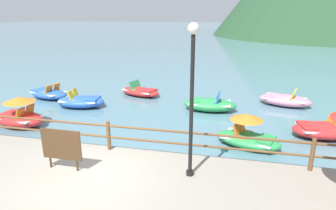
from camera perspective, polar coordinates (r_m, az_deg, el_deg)
name	(u,v)px	position (r m, az deg, el deg)	size (l,w,h in m)	color
ground_plane	(211,43)	(46.73, 8.25, 11.74)	(200.00, 200.00, 0.00)	slate
dock_railing	(108,132)	(9.44, -11.47, -5.21)	(23.92, 0.12, 0.95)	brown
lamp_post	(192,89)	(7.23, 4.66, 3.20)	(0.28, 0.28, 3.97)	black
sign_board	(61,145)	(8.57, -19.96, -7.34)	(1.18, 0.07, 1.19)	silver
pedal_boat_0	(49,93)	(17.65, -22.11, 2.11)	(2.64, 1.91, 0.85)	blue
pedal_boat_1	(210,104)	(14.40, 8.07, 0.13)	(2.58, 1.38, 0.91)	green
pedal_boat_2	(81,101)	(15.44, -16.53, 0.69)	(2.54, 1.61, 0.89)	blue
pedal_boat_3	(285,100)	(16.19, 21.67, 0.93)	(2.79, 1.91, 0.89)	pink
pedal_boat_4	(324,130)	(12.71, 27.97, -4.29)	(2.59, 1.76, 0.89)	red
pedal_boat_5	(140,91)	(16.95, -5.40, 2.66)	(2.73, 1.93, 0.82)	red
pedal_boat_6	(248,136)	(10.86, 15.28, -5.80)	(2.56, 1.91, 1.20)	green
pedal_boat_7	(20,116)	(13.78, -26.82, -1.90)	(2.34, 1.58, 1.27)	red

